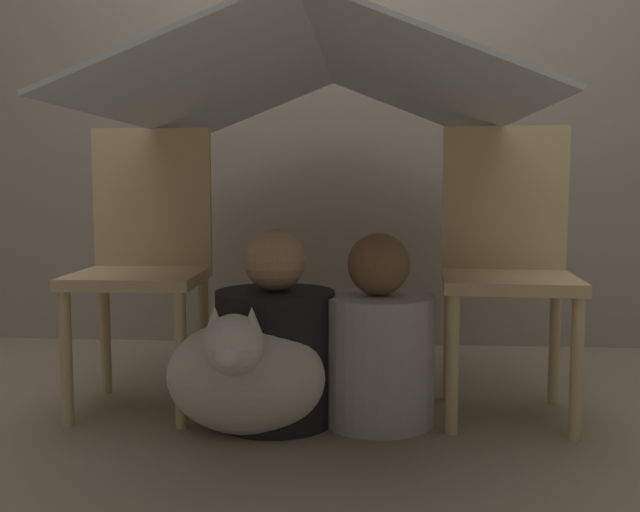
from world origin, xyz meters
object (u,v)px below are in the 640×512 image
(chair_left, at_px, (145,254))
(person_second, at_px, (378,347))
(chair_right, at_px, (507,257))
(person_front, at_px, (275,345))
(dog, at_px, (244,373))

(chair_left, relative_size, person_second, 1.58)
(chair_right, distance_m, person_second, 0.50)
(chair_left, bearing_deg, person_front, -21.29)
(chair_right, distance_m, person_front, 0.77)
(chair_right, height_order, dog, chair_right)
(dog, bearing_deg, person_second, 22.24)
(chair_left, height_order, person_second, chair_left)
(chair_right, height_order, person_front, chair_right)
(person_second, relative_size, dog, 1.25)
(dog, bearing_deg, person_front, 63.05)
(dog, bearing_deg, chair_right, 20.69)
(chair_left, xyz_separation_m, person_second, (0.76, -0.14, -0.26))
(chair_left, bearing_deg, dog, -39.93)
(chair_left, relative_size, chair_right, 1.00)
(person_front, relative_size, person_second, 1.02)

